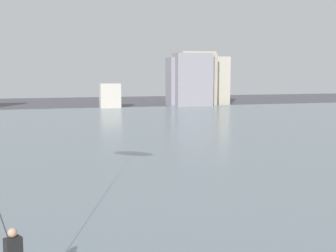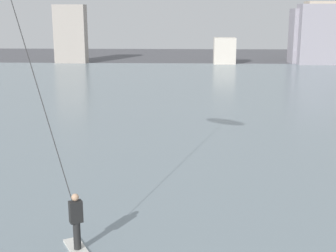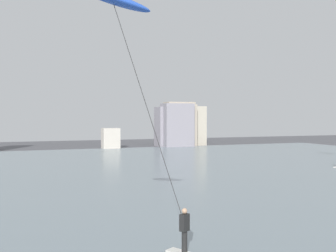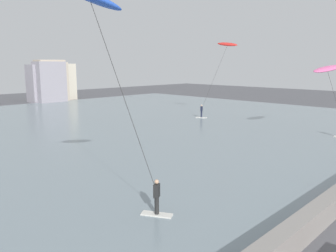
% 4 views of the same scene
% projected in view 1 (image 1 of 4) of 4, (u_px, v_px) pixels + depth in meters
% --- Properties ---
extents(water_bay, '(84.00, 52.00, 0.10)m').
position_uv_depth(water_bay, '(84.00, 141.00, 30.29)').
color(water_bay, gray).
rests_on(water_bay, ground).
extents(far_shore_buildings, '(38.32, 5.49, 7.57)m').
position_uv_depth(far_shore_buildings, '(169.00, 81.00, 59.26)').
color(far_shore_buildings, '#A89E93').
rests_on(far_shore_buildings, ground).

